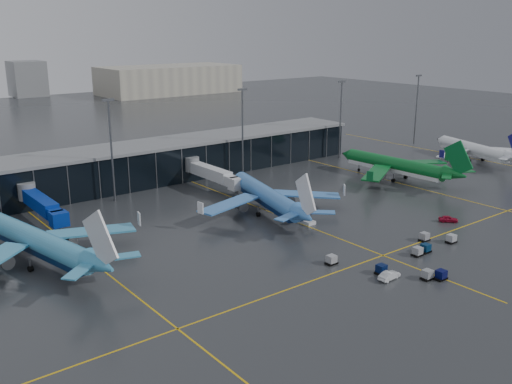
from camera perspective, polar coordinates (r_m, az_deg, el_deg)
ground at (r=114.73m, az=3.57°, el=-5.27°), size 600.00×600.00×0.00m
terminal_pier at (r=162.74m, az=-10.98°, el=2.88°), size 142.00×17.00×10.70m
jet_bridges at (r=133.28m, az=-20.61°, el=-1.17°), size 94.00×27.50×7.20m
flood_masts at (r=153.05m, az=-7.41°, el=5.43°), size 203.00×0.50×25.50m
distant_hangars at (r=371.72m, az=-19.03°, el=10.10°), size 260.00×71.00×22.00m
taxi_lines at (r=128.42m, az=3.79°, el=-2.91°), size 220.00×120.00×0.02m
airliner_arkefly at (r=110.77m, az=-21.11°, el=-3.39°), size 47.10×51.32×13.65m
airliner_klm_near at (r=132.45m, az=1.02°, el=0.67°), size 46.86×50.59×13.09m
airliner_aer_lingus at (r=167.16m, az=13.72°, el=3.49°), size 40.12×45.14×13.31m
airliner_ba at (r=198.93m, az=20.95°, el=4.69°), size 44.90×48.17×12.24m
baggage_carts at (r=110.81m, az=15.43°, el=-6.21°), size 29.11×17.83×1.70m
mobile_airstair at (r=126.70m, az=5.16°, el=-2.84°), size 2.25×3.23×3.45m
service_van_red at (r=134.41m, az=18.68°, el=-2.56°), size 4.11×4.16×1.42m
service_van_white at (r=101.67m, az=13.18°, el=-8.12°), size 4.62×1.88×1.49m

